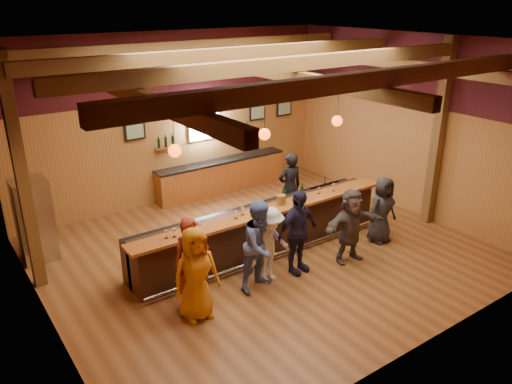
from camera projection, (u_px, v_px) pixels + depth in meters
room at (263, 109)px, 9.90m from camera, size 9.04×9.00×4.52m
bar_counter at (261, 229)px, 10.97m from camera, size 6.30×1.07×1.11m
back_bar_cabinet at (222, 176)px, 14.34m from camera, size 4.00×0.52×0.95m
window at (204, 122)px, 13.72m from camera, size 0.95×0.09×0.95m
framed_pictures at (231, 117)px, 14.15m from camera, size 5.35×0.05×0.45m
wine_shelves at (206, 138)px, 13.82m from camera, size 3.00×0.18×0.30m
pendant_lights at (265, 134)px, 10.04m from camera, size 4.24×0.24×1.37m
stainless_fridge at (34, 220)px, 10.49m from camera, size 0.70×0.70×1.80m
customer_orange at (196, 274)px, 8.55m from camera, size 0.88×0.61×1.72m
customer_redvest at (192, 264)px, 8.83m from camera, size 0.73×0.59×1.76m
customer_denim at (261, 245)px, 9.42m from camera, size 1.00×0.85×1.81m
customer_white at (269, 245)px, 9.69m from camera, size 1.08×0.71×1.57m
customer_navy at (298, 232)px, 9.98m from camera, size 1.09×0.55×1.78m
customer_brown at (351, 226)px, 10.44m from camera, size 1.55×0.63×1.63m
customer_dark at (382, 210)px, 11.30m from camera, size 0.76×0.50×1.56m
bartender at (290, 187)px, 12.33m from camera, size 0.70×0.51×1.77m
ice_bucket at (281, 200)px, 10.72m from camera, size 0.20×0.20×0.21m
bottle_a at (284, 195)px, 10.84m from camera, size 0.08×0.08×0.37m
bottle_b at (302, 192)px, 11.08m from camera, size 0.07×0.07×0.34m
glass_a at (166, 232)px, 9.21m from camera, size 0.08×0.08×0.18m
glass_b at (174, 230)px, 9.24m from camera, size 0.08×0.08×0.19m
glass_c at (200, 224)px, 9.53m from camera, size 0.07×0.07×0.16m
glass_d at (236, 213)px, 10.02m from camera, size 0.08×0.08×0.17m
glass_e at (242, 209)px, 10.18m from camera, size 0.08×0.08×0.19m
glass_f at (304, 194)px, 10.97m from camera, size 0.08×0.08×0.18m
glass_g at (319, 189)px, 11.29m from camera, size 0.07×0.07×0.16m
glass_h at (334, 185)px, 11.44m from camera, size 0.09×0.09×0.19m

